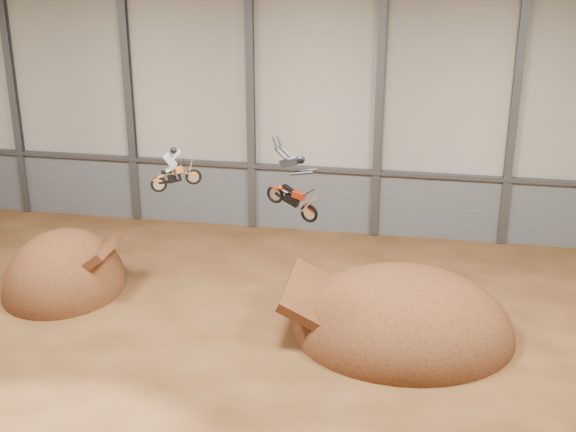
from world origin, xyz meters
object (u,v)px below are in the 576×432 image
(takeoff_ramp, at_px, (66,288))
(landing_ramp, at_px, (402,333))
(fmx_rider_a, at_px, (177,166))
(fmx_rider_b, at_px, (290,179))

(takeoff_ramp, xyz_separation_m, landing_ramp, (15.62, -1.42, 0.00))
(takeoff_ramp, relative_size, fmx_rider_a, 2.94)
(landing_ramp, distance_m, fmx_rider_a, 11.72)
(takeoff_ramp, bearing_deg, landing_ramp, -5.18)
(fmx_rider_b, bearing_deg, takeoff_ramp, -177.44)
(landing_ramp, relative_size, fmx_rider_a, 4.27)
(fmx_rider_b, bearing_deg, landing_ramp, 49.92)
(takeoff_ramp, xyz_separation_m, fmx_rider_b, (11.25, -3.80, 7.34))
(landing_ramp, xyz_separation_m, fmx_rider_b, (-4.36, -2.39, 7.34))
(landing_ramp, xyz_separation_m, fmx_rider_a, (-9.73, 0.95, 6.46))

